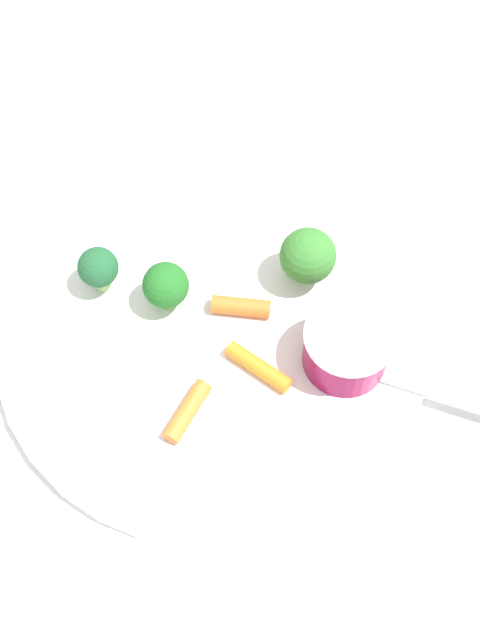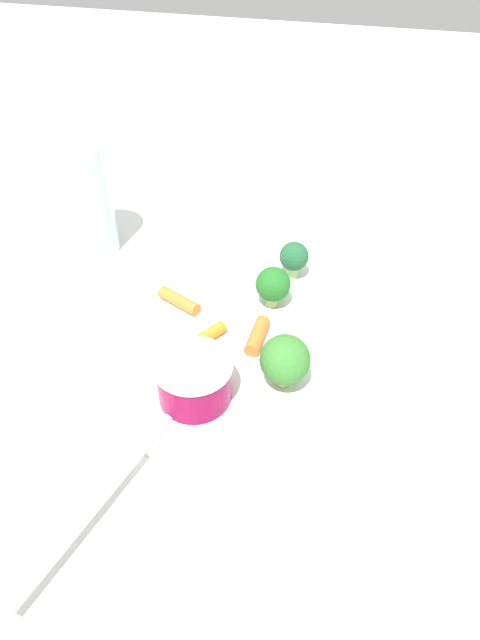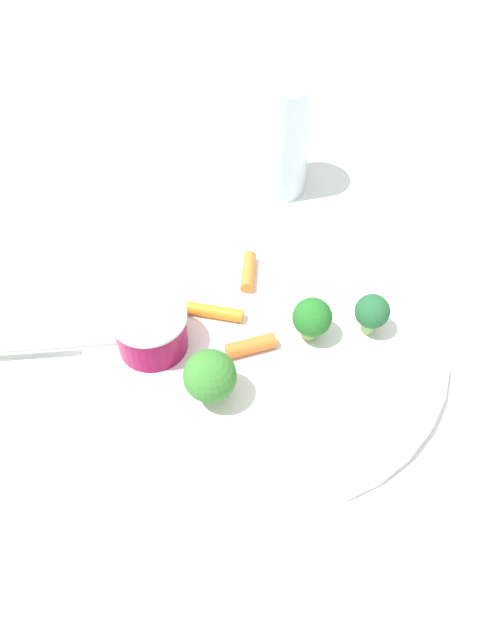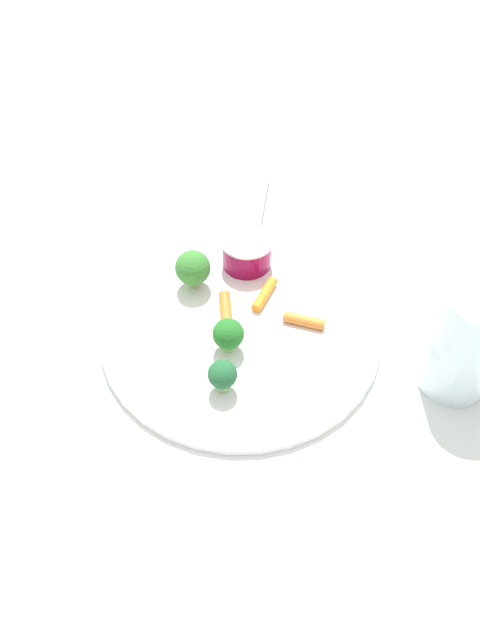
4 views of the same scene
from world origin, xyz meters
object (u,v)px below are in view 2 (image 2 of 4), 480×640
plate (246,329)px  broccoli_floret_0 (273,285)px  sauce_cup (194,380)px  carrot_stick_0 (257,335)px  fork (119,478)px  carrot_stick_1 (179,301)px  broccoli_floret_1 (294,257)px  drinking_glass (78,200)px  broccoli_floret_2 (285,360)px  carrot_stick_2 (202,339)px

plate → broccoli_floret_0: (0.03, -0.02, 0.03)m
sauce_cup → broccoli_floret_0: broccoli_floret_0 is taller
carrot_stick_0 → fork: carrot_stick_0 is taller
broccoli_floret_0 → carrot_stick_0: size_ratio=0.98×
carrot_stick_1 → fork: (-0.19, -0.02, -0.00)m
sauce_cup → carrot_stick_1: bearing=26.0°
broccoli_floret_1 → drinking_glass: size_ratio=0.32×
carrot_stick_0 → drinking_glass: size_ratio=0.34×
broccoli_floret_0 → broccoli_floret_1: (0.05, -0.01, -0.00)m
broccoli_floret_0 → carrot_stick_0: 0.06m
broccoli_floret_2 → sauce_cup: bearing=114.7°
broccoli_floret_2 → drinking_glass: 0.30m
carrot_stick_2 → broccoli_floret_2: bearing=-109.9°
fork → drinking_glass: size_ratio=1.58×
carrot_stick_2 → drinking_glass: size_ratio=0.41×
carrot_stick_2 → drinking_glass: bearing=54.1°
sauce_cup → carrot_stick_0: sauce_cup is taller
carrot_stick_1 → sauce_cup: bearing=-154.0°
sauce_cup → drinking_glass: 0.27m
carrot_stick_2 → fork: (-0.15, 0.01, -0.00)m
plate → broccoli_floret_2: (-0.06, -0.05, 0.03)m
broccoli_floret_1 → carrot_stick_0: size_ratio=0.93×
plate → carrot_stick_1: 0.07m
plate → broccoli_floret_0: bearing=-25.8°
sauce_cup → broccoli_floret_0: 0.13m
carrot_stick_0 → drinking_glass: bearing=63.4°
drinking_glass → fork: bearing=-149.2°
carrot_stick_0 → carrot_stick_2: (-0.02, 0.05, -0.00)m
plate → fork: size_ratio=1.61×
sauce_cup → broccoli_floret_0: (0.13, -0.04, 0.00)m
broccoli_floret_0 → fork: broccoli_floret_0 is taller
broccoli_floret_0 → drinking_glass: size_ratio=0.34×
plate → sauce_cup: sauce_cup is taller
carrot_stick_0 → drinking_glass: (0.11, 0.23, 0.04)m
fork → broccoli_floret_1: bearing=-15.6°
broccoli_floret_0 → carrot_stick_0: broccoli_floret_0 is taller
broccoli_floret_2 → carrot_stick_2: 0.09m
sauce_cup → broccoli_floret_2: 0.07m
carrot_stick_1 → carrot_stick_2: (-0.05, -0.04, -0.00)m
broccoli_floret_0 → drinking_glass: (0.06, 0.23, 0.03)m
broccoli_floret_1 → broccoli_floret_2: size_ratio=0.80×
broccoli_floret_1 → drinking_glass: 0.24m
broccoli_floret_0 → fork: 0.23m
broccoli_floret_2 → carrot_stick_1: (0.07, 0.12, -0.02)m
broccoli_floret_0 → broccoli_floret_1: bearing=-12.2°
plate → carrot_stick_1: (0.01, 0.07, 0.01)m
fork → sauce_cup: bearing=-18.0°
plate → broccoli_floret_0: broccoli_floret_0 is taller
carrot_stick_0 → carrot_stick_1: 0.09m
broccoli_floret_0 → carrot_stick_0: bearing=177.7°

